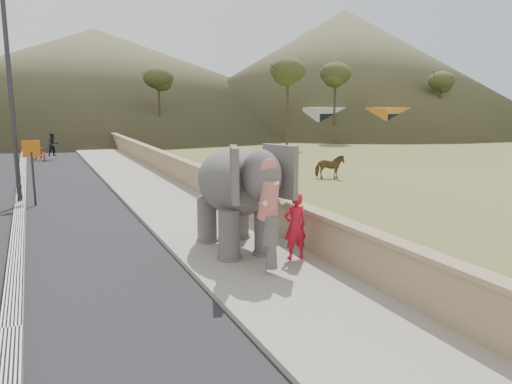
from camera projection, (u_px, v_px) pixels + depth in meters
ground at (296, 298)px, 9.70m from camera, size 160.00×160.00×0.00m
road at (20, 215)px, 16.64m from camera, size 7.00×120.00×0.03m
median at (20, 213)px, 16.62m from camera, size 0.35×120.00×0.22m
walkway at (167, 201)px, 18.65m from camera, size 3.00×120.00×0.15m
parapet at (209, 186)px, 19.23m from camera, size 0.30×120.00×1.10m
lamppost at (19, 69)px, 17.31m from camera, size 1.76×0.36×8.00m
signboard at (32, 161)px, 17.84m from camera, size 0.60×0.08×2.40m
cow at (329, 167)px, 24.45m from camera, size 1.54×1.22×1.18m
distant_car at (309, 132)px, 49.01m from camera, size 4.52×2.70×1.44m
bus_white at (354, 123)px, 50.74m from camera, size 11.19×3.55×3.10m
bus_orange at (410, 123)px, 50.67m from camera, size 11.28×5.02×3.10m
hill_right at (344, 70)px, 69.42m from camera, size 56.00×56.00×16.00m
hill_far at (97, 78)px, 73.21m from camera, size 80.00×80.00×14.00m
elephant_and_man at (235, 197)px, 12.29m from camera, size 2.16×3.65×2.63m
motorcyclist at (44, 150)px, 31.85m from camera, size 2.00×1.88×1.76m
trees at (115, 98)px, 35.48m from camera, size 48.13×44.96×9.85m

